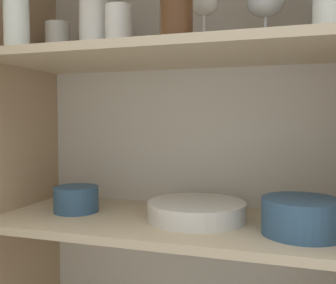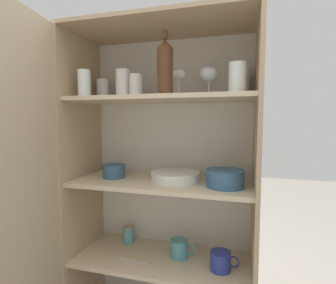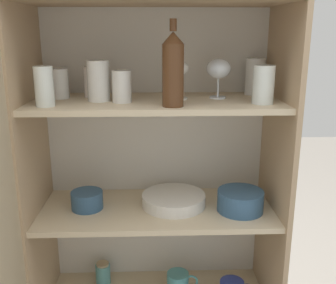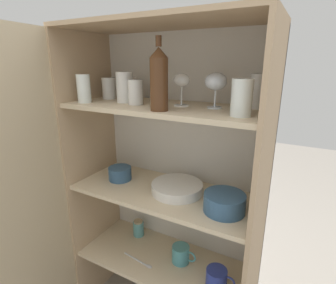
# 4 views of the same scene
# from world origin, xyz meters

# --- Properties ---
(cupboard_back_panel) EXTENTS (0.91, 0.02, 1.50)m
(cupboard_back_panel) POSITION_xyz_m (0.00, 0.37, 0.75)
(cupboard_back_panel) COLOR silver
(cupboard_back_panel) RESTS_ON ground_plane
(cupboard_side_left) EXTENTS (0.02, 0.40, 1.50)m
(cupboard_side_left) POSITION_xyz_m (-0.45, 0.18, 0.75)
(cupboard_side_left) COLOR tan
(cupboard_side_left) RESTS_ON ground_plane
(cupboard_side_right) EXTENTS (0.02, 0.40, 1.50)m
(cupboard_side_right) POSITION_xyz_m (0.45, 0.18, 0.75)
(cupboard_side_right) COLOR tan
(cupboard_side_right) RESTS_ON ground_plane
(cupboard_top_panel) EXTENTS (0.91, 0.40, 0.02)m
(cupboard_top_panel) POSITION_xyz_m (0.00, 0.18, 1.51)
(cupboard_top_panel) COLOR tan
(cupboard_top_panel) RESTS_ON cupboard_side_left
(shelf_board_lower) EXTENTS (0.87, 0.36, 0.02)m
(shelf_board_lower) POSITION_xyz_m (0.00, 0.18, 0.35)
(shelf_board_lower) COLOR beige
(shelf_board_middle) EXTENTS (0.87, 0.36, 0.02)m
(shelf_board_middle) POSITION_xyz_m (0.00, 0.18, 0.76)
(shelf_board_middle) COLOR beige
(shelf_board_upper) EXTENTS (0.87, 0.36, 0.02)m
(shelf_board_upper) POSITION_xyz_m (0.00, 0.18, 1.17)
(shelf_board_upper) COLOR beige
(cupboard_door) EXTENTS (0.08, 0.45, 1.50)m
(cupboard_door) POSITION_xyz_m (-0.42, -0.24, 0.75)
(cupboard_door) COLOR tan
(cupboard_door) RESTS_ON ground_plane
(tumbler_glass_0) EXTENTS (0.06, 0.06, 0.13)m
(tumbler_glass_0) POSITION_xyz_m (-0.36, 0.08, 1.24)
(tumbler_glass_0) COLOR white
(tumbler_glass_0) RESTS_ON shelf_board_upper
(tumbler_glass_1) EXTENTS (0.07, 0.07, 0.14)m
(tumbler_glass_1) POSITION_xyz_m (0.38, 0.30, 1.25)
(tumbler_glass_1) COLOR white
(tumbler_glass_1) RESTS_ON shelf_board_upper
(tumbler_glass_2) EXTENTS (0.08, 0.08, 0.14)m
(tumbler_glass_2) POSITION_xyz_m (-0.20, 0.17, 1.25)
(tumbler_glass_2) COLOR white
(tumbler_glass_2) RESTS_ON shelf_board_upper
(tumbler_glass_3) EXTENTS (0.07, 0.07, 0.11)m
(tumbler_glass_3) POSITION_xyz_m (-0.12, 0.14, 1.23)
(tumbler_glass_3) COLOR white
(tumbler_glass_3) RESTS_ON shelf_board_upper
(tumbler_glass_4) EXTENTS (0.07, 0.07, 0.13)m
(tumbler_glass_4) POSITION_xyz_m (0.36, 0.10, 1.24)
(tumbler_glass_4) COLOR white
(tumbler_glass_4) RESTS_ON shelf_board_upper
(tumbler_glass_5) EXTENTS (0.07, 0.07, 0.11)m
(tumbler_glass_5) POSITION_xyz_m (-0.23, 0.26, 1.23)
(tumbler_glass_5) COLOR silver
(tumbler_glass_5) RESTS_ON shelf_board_upper
(tumbler_glass_6) EXTENTS (0.07, 0.07, 0.11)m
(tumbler_glass_6) POSITION_xyz_m (-0.35, 0.24, 1.23)
(tumbler_glass_6) COLOR white
(tumbler_glass_6) RESTS_ON shelf_board_upper
(wine_glass_0) EXTENTS (0.07, 0.07, 0.14)m
(wine_glass_0) POSITION_xyz_m (0.08, 0.20, 1.28)
(wine_glass_0) COLOR white
(wine_glass_0) RESTS_ON shelf_board_upper
(wine_glass_1) EXTENTS (0.09, 0.09, 0.14)m
(wine_glass_1) POSITION_xyz_m (0.22, 0.22, 1.28)
(wine_glass_1) COLOR white
(wine_glass_1) RESTS_ON shelf_board_upper
(wine_bottle) EXTENTS (0.07, 0.07, 0.27)m
(wine_bottle) POSITION_xyz_m (0.05, 0.06, 1.30)
(wine_bottle) COLOR #4C2D19
(wine_bottle) RESTS_ON shelf_board_upper
(plate_stack_white) EXTENTS (0.24, 0.24, 0.04)m
(plate_stack_white) POSITION_xyz_m (0.06, 0.20, 0.79)
(plate_stack_white) COLOR silver
(plate_stack_white) RESTS_ON shelf_board_middle
(mixing_bowl_large) EXTENTS (0.17, 0.17, 0.08)m
(mixing_bowl_large) POSITION_xyz_m (0.31, 0.15, 0.81)
(mixing_bowl_large) COLOR #33567A
(mixing_bowl_large) RESTS_ON shelf_board_middle
(serving_bowl_small) EXTENTS (0.12, 0.12, 0.07)m
(serving_bowl_small) POSITION_xyz_m (-0.26, 0.18, 0.80)
(serving_bowl_small) COLOR #33567A
(serving_bowl_small) RESTS_ON shelf_board_middle
(coffee_mug_primary) EXTENTS (0.13, 0.09, 0.09)m
(coffee_mug_primary) POSITION_xyz_m (0.09, 0.21, 0.41)
(coffee_mug_primary) COLOR teal
(coffee_mug_primary) RESTS_ON shelf_board_lower
(coffee_mug_extra_1) EXTENTS (0.14, 0.10, 0.09)m
(coffee_mug_extra_1) POSITION_xyz_m (0.30, 0.15, 0.41)
(coffee_mug_extra_1) COLOR #283893
(coffee_mug_extra_1) RESTS_ON shelf_board_lower
(storage_jar) EXTENTS (0.06, 0.06, 0.10)m
(storage_jar) POSITION_xyz_m (-0.23, 0.29, 0.41)
(storage_jar) COLOR #5BA3A8
(storage_jar) RESTS_ON shelf_board_lower
(serving_spoon) EXTENTS (0.19, 0.04, 0.01)m
(serving_spoon) POSITION_xyz_m (-0.10, 0.10, 0.37)
(serving_spoon) COLOR silver
(serving_spoon) RESTS_ON shelf_board_lower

